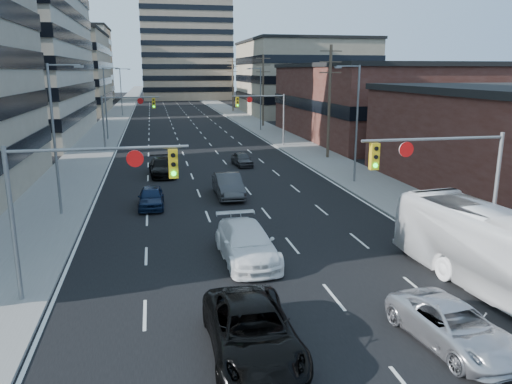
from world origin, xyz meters
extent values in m
cube|color=black|center=(0.00, 130.00, 0.01)|extent=(18.00, 300.00, 0.02)
cube|color=slate|center=(-11.50, 130.00, 0.07)|extent=(5.00, 300.00, 0.15)
cube|color=slate|center=(11.50, 130.00, 0.07)|extent=(5.00, 300.00, 0.15)
cube|color=gray|center=(-24.00, 100.00, 8.00)|extent=(20.00, 30.00, 16.00)
cube|color=#472119|center=(24.00, 50.00, 4.50)|extent=(20.00, 30.00, 9.00)
cube|color=gray|center=(25.00, 88.00, 7.00)|extent=(22.00, 28.00, 14.00)
cube|color=gray|center=(6.00, 150.00, 29.00)|extent=(26.00, 26.00, 58.00)
cube|color=#ADA089|center=(-28.00, 140.00, 10.00)|extent=(24.00, 24.00, 20.00)
cube|color=gray|center=(32.00, 130.00, 6.00)|extent=(22.00, 22.00, 12.00)
cylinder|color=slate|center=(-10.00, 8.00, 3.00)|extent=(0.18, 0.18, 6.00)
cylinder|color=slate|center=(-6.75, 8.00, 5.80)|extent=(6.50, 0.12, 0.12)
cube|color=gold|center=(-4.10, 8.00, 5.15)|extent=(0.35, 0.28, 1.10)
cylinder|color=black|center=(-4.10, 7.84, 5.50)|extent=(0.18, 0.06, 0.18)
cylinder|color=black|center=(-4.10, 7.84, 5.15)|extent=(0.18, 0.06, 0.18)
cylinder|color=#0CE526|center=(-4.10, 7.84, 4.80)|extent=(0.18, 0.06, 0.18)
cylinder|color=white|center=(-5.50, 7.97, 5.40)|extent=(0.64, 0.06, 0.64)
cylinder|color=slate|center=(10.00, 8.00, 3.00)|extent=(0.18, 0.18, 6.00)
cylinder|color=slate|center=(6.75, 8.00, 5.80)|extent=(6.50, 0.12, 0.12)
cube|color=gold|center=(4.10, 8.00, 5.15)|extent=(0.35, 0.28, 1.10)
cylinder|color=black|center=(4.10, 7.84, 5.50)|extent=(0.18, 0.06, 0.18)
cylinder|color=black|center=(4.10, 7.84, 5.15)|extent=(0.18, 0.06, 0.18)
cylinder|color=#0CE526|center=(4.10, 7.84, 4.80)|extent=(0.18, 0.06, 0.18)
cylinder|color=white|center=(5.50, 7.97, 5.40)|extent=(0.64, 0.06, 0.64)
cylinder|color=slate|center=(-10.00, 45.00, 3.00)|extent=(0.18, 0.18, 6.00)
cylinder|color=slate|center=(-7.00, 45.00, 5.80)|extent=(6.00, 0.12, 0.12)
cube|color=gold|center=(-4.60, 45.00, 5.15)|extent=(0.35, 0.28, 1.10)
cylinder|color=black|center=(-4.60, 44.84, 5.50)|extent=(0.18, 0.06, 0.18)
cylinder|color=black|center=(-4.60, 44.84, 5.15)|extent=(0.18, 0.06, 0.18)
cylinder|color=#0CE526|center=(-4.60, 44.84, 4.80)|extent=(0.18, 0.06, 0.18)
cylinder|color=white|center=(-6.00, 44.97, 5.40)|extent=(0.64, 0.06, 0.64)
cylinder|color=slate|center=(10.00, 45.00, 3.00)|extent=(0.18, 0.18, 6.00)
cylinder|color=slate|center=(7.00, 45.00, 5.80)|extent=(6.00, 0.12, 0.12)
cube|color=gold|center=(4.60, 45.00, 5.15)|extent=(0.35, 0.28, 1.10)
cylinder|color=black|center=(4.60, 44.84, 5.50)|extent=(0.18, 0.06, 0.18)
cylinder|color=black|center=(4.60, 44.84, 5.15)|extent=(0.18, 0.06, 0.18)
cylinder|color=#0CE526|center=(4.60, 44.84, 4.80)|extent=(0.18, 0.06, 0.18)
cylinder|color=white|center=(6.00, 44.97, 5.40)|extent=(0.64, 0.06, 0.64)
cylinder|color=#4C3D2D|center=(12.20, 36.00, 5.50)|extent=(0.28, 0.28, 11.00)
cube|color=#4C3D2D|center=(12.20, 36.00, 10.40)|extent=(2.20, 0.10, 0.10)
cube|color=#4C3D2D|center=(12.20, 36.00, 9.40)|extent=(2.20, 0.10, 0.10)
cube|color=#4C3D2D|center=(12.20, 36.00, 8.40)|extent=(2.20, 0.10, 0.10)
cylinder|color=#4C3D2D|center=(12.20, 66.00, 5.50)|extent=(0.28, 0.28, 11.00)
cube|color=#4C3D2D|center=(12.20, 66.00, 10.40)|extent=(2.20, 0.10, 0.10)
cube|color=#4C3D2D|center=(12.20, 66.00, 9.40)|extent=(2.20, 0.10, 0.10)
cube|color=#4C3D2D|center=(12.20, 66.00, 8.40)|extent=(2.20, 0.10, 0.10)
cylinder|color=#4C3D2D|center=(12.20, 96.00, 5.50)|extent=(0.28, 0.28, 11.00)
cube|color=#4C3D2D|center=(12.20, 96.00, 10.40)|extent=(2.20, 0.10, 0.10)
cube|color=#4C3D2D|center=(12.20, 96.00, 9.40)|extent=(2.20, 0.10, 0.10)
cube|color=#4C3D2D|center=(12.20, 96.00, 8.40)|extent=(2.20, 0.10, 0.10)
cylinder|color=slate|center=(-10.50, 20.00, 4.50)|extent=(0.16, 0.16, 9.00)
cylinder|color=slate|center=(-9.60, 20.00, 8.90)|extent=(1.80, 0.10, 0.10)
cube|color=slate|center=(-8.80, 20.00, 8.82)|extent=(0.50, 0.22, 0.14)
cylinder|color=slate|center=(-10.50, 55.00, 4.50)|extent=(0.16, 0.16, 9.00)
cylinder|color=slate|center=(-9.60, 55.00, 8.90)|extent=(1.80, 0.10, 0.10)
cube|color=slate|center=(-8.80, 55.00, 8.82)|extent=(0.50, 0.22, 0.14)
cylinder|color=slate|center=(-10.50, 90.00, 4.50)|extent=(0.16, 0.16, 9.00)
cylinder|color=slate|center=(-9.60, 90.00, 8.90)|extent=(1.80, 0.10, 0.10)
cube|color=slate|center=(-8.80, 90.00, 8.82)|extent=(0.50, 0.22, 0.14)
cylinder|color=slate|center=(10.50, 25.00, 4.50)|extent=(0.16, 0.16, 9.00)
cylinder|color=slate|center=(9.60, 25.00, 8.90)|extent=(1.80, 0.10, 0.10)
cube|color=slate|center=(8.80, 25.00, 8.82)|extent=(0.50, 0.22, 0.14)
cylinder|color=slate|center=(10.50, 60.00, 4.50)|extent=(0.16, 0.16, 9.00)
cylinder|color=slate|center=(9.60, 60.00, 8.90)|extent=(1.80, 0.10, 0.10)
cube|color=slate|center=(8.80, 60.00, 8.82)|extent=(0.50, 0.22, 0.14)
imported|color=black|center=(-2.09, 2.72, 0.79)|extent=(2.64, 5.70, 1.58)
imported|color=white|center=(-0.79, 10.60, 0.83)|extent=(2.52, 5.82, 1.67)
imported|color=silver|center=(4.31, 1.96, 0.68)|extent=(2.87, 5.12, 1.35)
imported|color=#0D1B37|center=(-5.13, 20.84, 0.68)|extent=(1.71, 4.03, 1.36)
imported|color=#333436|center=(0.15, 22.61, 0.81)|extent=(1.76, 4.91, 1.61)
imported|color=black|center=(-4.21, 30.85, 0.73)|extent=(2.34, 5.15, 1.46)
imported|color=#353537|center=(3.13, 33.91, 0.62)|extent=(1.79, 3.78, 1.25)
camera|label=1|loc=(-4.78, -10.90, 8.59)|focal=35.00mm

